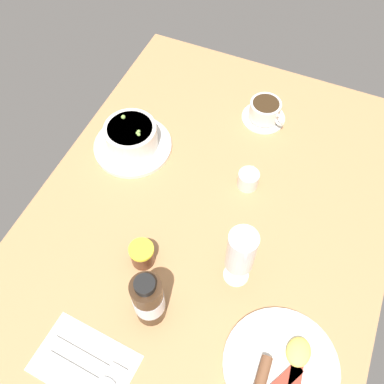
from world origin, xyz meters
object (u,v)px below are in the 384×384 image
object	(u,v)px
porridge_bowl	(132,138)
breakfast_plate	(282,365)
coffee_cup	(265,111)
sauce_bottle_brown	(148,300)
wine_glass	(241,253)
creamer_jug	(248,179)
cutlery_setting	(86,364)
jam_jar	(142,254)

from	to	relation	value
porridge_bowl	breakfast_plate	world-z (taller)	porridge_bowl
coffee_cup	sauce_bottle_brown	world-z (taller)	sauce_bottle_brown
wine_glass	sauce_bottle_brown	xyz separation A→B (cm)	(14.81, -13.58, -3.99)
coffee_cup	sauce_bottle_brown	bearing A→B (deg)	-4.30
creamer_jug	sauce_bottle_brown	xyz separation A→B (cm)	(38.73, -7.89, 5.22)
porridge_bowl	wine_glass	world-z (taller)	wine_glass
cutlery_setting	jam_jar	xyz separation A→B (cm)	(-24.54, 0.33, 2.73)
coffee_cup	breakfast_plate	bearing A→B (deg)	21.22
cutlery_setting	jam_jar	bearing A→B (deg)	179.22
sauce_bottle_brown	breakfast_plate	bearing A→B (deg)	90.67
coffee_cup	sauce_bottle_brown	xyz separation A→B (cm)	(61.58, -4.63, 4.72)
cutlery_setting	creamer_jug	xyz separation A→B (cm)	(-53.38, 15.11, 2.14)
cutlery_setting	creamer_jug	size ratio (longest dim) A/B	3.33
cutlery_setting	breakfast_plate	world-z (taller)	breakfast_plate
jam_jar	breakfast_plate	bearing A→B (deg)	74.85
wine_glass	porridge_bowl	bearing A→B (deg)	-121.50
creamer_jug	breakfast_plate	bearing A→B (deg)	28.12
jam_jar	cutlery_setting	bearing A→B (deg)	-0.78
creamer_jug	jam_jar	bearing A→B (deg)	-27.13
creamer_jug	sauce_bottle_brown	world-z (taller)	sauce_bottle_brown
coffee_cup	wine_glass	bearing A→B (deg)	10.84
creamer_jug	jam_jar	world-z (taller)	jam_jar
breakfast_plate	jam_jar	bearing A→B (deg)	-105.15
coffee_cup	breakfast_plate	size ratio (longest dim) A/B	0.55
jam_jar	coffee_cup	bearing A→B (deg)	167.43
coffee_cup	breakfast_plate	distance (cm)	65.73
sauce_bottle_brown	breakfast_plate	distance (cm)	29.18
wine_glass	jam_jar	world-z (taller)	wine_glass
sauce_bottle_brown	creamer_jug	bearing A→B (deg)	168.49
porridge_bowl	creamer_jug	size ratio (longest dim) A/B	3.33
sauce_bottle_brown	breakfast_plate	world-z (taller)	sauce_bottle_brown
cutlery_setting	jam_jar	world-z (taller)	jam_jar
cutlery_setting	breakfast_plate	distance (cm)	38.66
creamer_jug	breakfast_plate	size ratio (longest dim) A/B	0.27
coffee_cup	wine_glass	world-z (taller)	wine_glass
coffee_cup	sauce_bottle_brown	distance (cm)	61.93
coffee_cup	jam_jar	distance (cm)	52.96
cutlery_setting	wine_glass	xyz separation A→B (cm)	(-29.46, 20.81, 11.35)
coffee_cup	breakfast_plate	xyz separation A→B (cm)	(61.24, 23.78, -1.95)
coffee_cup	wine_glass	distance (cm)	48.41
cutlery_setting	sauce_bottle_brown	bearing A→B (deg)	153.75
porridge_bowl	cutlery_setting	world-z (taller)	porridge_bowl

